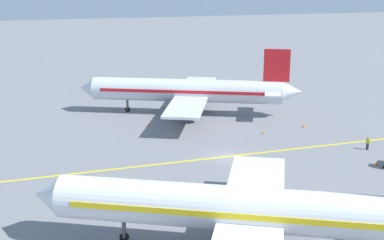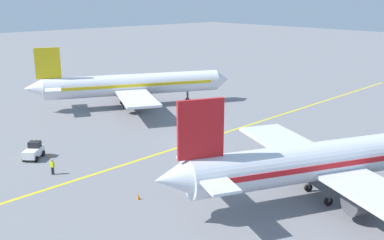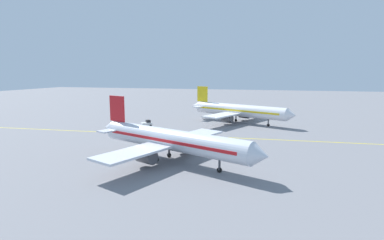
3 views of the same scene
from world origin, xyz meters
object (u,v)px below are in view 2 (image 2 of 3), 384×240
(airplane_adjacent_stand, at_px, (335,160))
(traffic_cone_mid_apron, at_px, (138,197))
(traffic_cone_near_nose, at_px, (326,160))
(traffic_cone_by_wingtip, at_px, (50,155))
(airplane_at_gate, at_px, (132,85))
(traffic_cone_far_edge, at_px, (184,173))
(baggage_tug_white, at_px, (34,151))
(ground_crew_worker, at_px, (52,167))

(airplane_adjacent_stand, bearing_deg, traffic_cone_mid_apron, -129.49)
(traffic_cone_near_nose, height_order, traffic_cone_by_wingtip, same)
(airplane_at_gate, distance_m, traffic_cone_far_edge, 33.17)
(traffic_cone_mid_apron, bearing_deg, airplane_at_gate, 146.24)
(baggage_tug_white, distance_m, traffic_cone_near_nose, 34.22)
(traffic_cone_near_nose, height_order, traffic_cone_far_edge, same)
(traffic_cone_by_wingtip, bearing_deg, traffic_cone_near_nose, 44.68)
(traffic_cone_by_wingtip, bearing_deg, baggage_tug_white, -115.11)
(baggage_tug_white, height_order, traffic_cone_near_nose, baggage_tug_white)
(ground_crew_worker, bearing_deg, traffic_cone_by_wingtip, 158.02)
(ground_crew_worker, distance_m, traffic_cone_by_wingtip, 5.88)
(traffic_cone_far_edge, bearing_deg, traffic_cone_mid_apron, -78.13)
(airplane_adjacent_stand, distance_m, baggage_tug_white, 33.91)
(airplane_at_gate, xyz_separation_m, traffic_cone_near_nose, (37.88, 0.77, -3.43))
(ground_crew_worker, relative_size, traffic_cone_mid_apron, 3.05)
(ground_crew_worker, relative_size, traffic_cone_near_nose, 3.05)
(ground_crew_worker, distance_m, traffic_cone_mid_apron, 11.69)
(traffic_cone_far_edge, bearing_deg, traffic_cone_near_nose, 61.50)
(traffic_cone_mid_apron, xyz_separation_m, traffic_cone_by_wingtip, (-16.61, -1.12, 0.00))
(ground_crew_worker, distance_m, traffic_cone_near_nose, 30.68)
(baggage_tug_white, xyz_separation_m, traffic_cone_mid_apron, (17.38, 2.76, -0.63))
(traffic_cone_near_nose, distance_m, traffic_cone_by_wingtip, 32.52)
(baggage_tug_white, bearing_deg, traffic_cone_near_nose, 45.73)
(traffic_cone_mid_apron, bearing_deg, baggage_tug_white, -170.98)
(traffic_cone_mid_apron, bearing_deg, traffic_cone_by_wingtip, -176.13)
(traffic_cone_mid_apron, bearing_deg, airplane_adjacent_stand, 50.51)
(baggage_tug_white, bearing_deg, traffic_cone_far_edge, 31.63)
(traffic_cone_near_nose, relative_size, traffic_cone_far_edge, 1.00)
(ground_crew_worker, bearing_deg, baggage_tug_white, 174.90)
(traffic_cone_far_edge, bearing_deg, airplane_adjacent_stand, 28.74)
(airplane_at_gate, distance_m, baggage_tug_white, 27.70)
(airplane_at_gate, relative_size, airplane_adjacent_stand, 0.99)
(traffic_cone_mid_apron, height_order, traffic_cone_far_edge, same)
(airplane_at_gate, bearing_deg, traffic_cone_near_nose, 1.16)
(ground_crew_worker, bearing_deg, airplane_at_gate, 129.72)
(baggage_tug_white, bearing_deg, traffic_cone_mid_apron, 9.02)
(airplane_at_gate, relative_size, ground_crew_worker, 19.96)
(airplane_at_gate, relative_size, traffic_cone_near_nose, 60.98)
(ground_crew_worker, relative_size, traffic_cone_by_wingtip, 3.05)
(traffic_cone_far_edge, bearing_deg, ground_crew_worker, -133.21)
(ground_crew_worker, bearing_deg, airplane_adjacent_stand, 37.47)
(airplane_at_gate, distance_m, airplane_adjacent_stand, 43.68)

